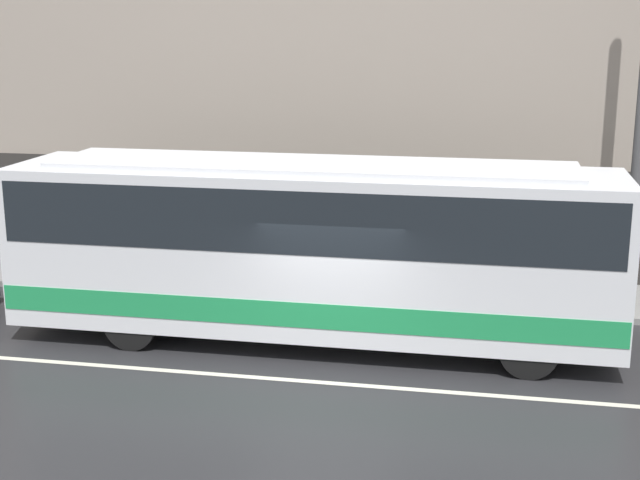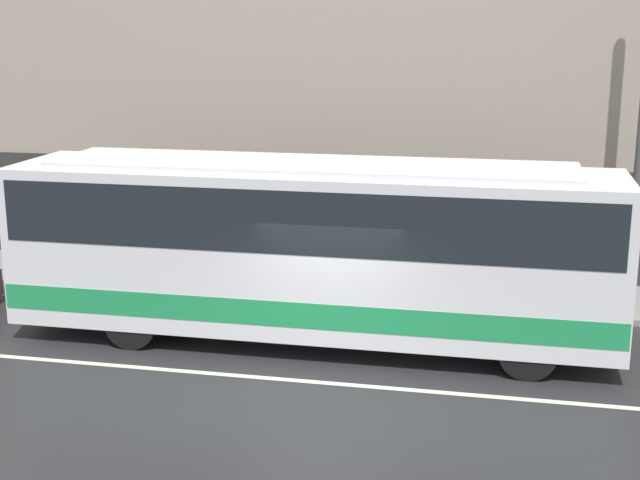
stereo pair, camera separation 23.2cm
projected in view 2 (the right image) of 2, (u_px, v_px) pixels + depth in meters
name	position (u px, v px, depth m)	size (l,w,h in m)	color
ground_plane	(320.00, 383.00, 14.74)	(60.00, 60.00, 0.00)	#262628
sidewalk	(369.00, 289.00, 19.71)	(60.00, 2.49, 0.13)	gray
building_facade	(381.00, 54.00, 19.82)	(60.00, 0.35, 10.62)	gray
lane_stripe	(320.00, 382.00, 14.74)	(54.00, 0.14, 0.01)	beige
transit_bus	(312.00, 242.00, 16.26)	(11.06, 2.48, 3.37)	silver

